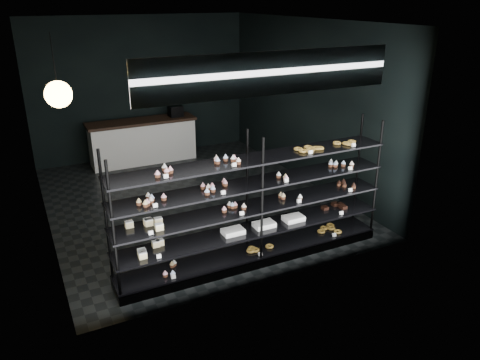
{
  "coord_description": "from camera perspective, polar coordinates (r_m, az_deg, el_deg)",
  "views": [
    {
      "loc": [
        -2.73,
        -7.65,
        3.58
      ],
      "look_at": [
        0.1,
        -1.9,
        1.05
      ],
      "focal_mm": 35.0,
      "sensor_mm": 36.0,
      "label": 1
    }
  ],
  "objects": [
    {
      "name": "service_counter",
      "position": [
        10.9,
        -11.69,
        4.74
      ],
      "size": [
        2.42,
        0.65,
        1.23
      ],
      "color": "silver",
      "rests_on": "room"
    },
    {
      "name": "room",
      "position": [
        8.36,
        -6.47,
        7.73
      ],
      "size": [
        5.01,
        6.01,
        3.2
      ],
      "color": "black",
      "rests_on": "ground"
    },
    {
      "name": "pendant_lamp",
      "position": [
        6.25,
        -21.26,
        9.72
      ],
      "size": [
        0.33,
        0.33,
        0.9
      ],
      "color": "black",
      "rests_on": "room"
    },
    {
      "name": "signage",
      "position": [
        5.51,
        3.84,
        12.86
      ],
      "size": [
        3.3,
        0.05,
        0.5
      ],
      "color": "#0F0D43",
      "rests_on": "room"
    },
    {
      "name": "display_shelf",
      "position": [
        6.58,
        1.55,
        -5.07
      ],
      "size": [
        4.0,
        0.5,
        1.91
      ],
      "color": "black",
      "rests_on": "room"
    }
  ]
}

